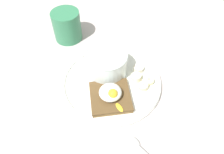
{
  "coord_description": "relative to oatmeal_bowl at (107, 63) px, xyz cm",
  "views": [
    {
      "loc": [
        -9.58,
        36.68,
        50.54
      ],
      "look_at": [
        0.0,
        0.0,
        5.0
      ],
      "focal_mm": 35.0,
      "sensor_mm": 36.0,
      "label": 1
    }
  ],
  "objects": [
    {
      "name": "poached_egg",
      "position": [
        -3.57,
        8.93,
        -0.65
      ],
      "size": [
        7.44,
        7.32,
        3.45
      ],
      "color": "white",
      "rests_on": "toast_slice"
    },
    {
      "name": "plate",
      "position": [
        -2.38,
        3.15,
        -3.75
      ],
      "size": [
        27.48,
        27.48,
        1.6
      ],
      "color": "white",
      "rests_on": "ground_plane"
    },
    {
      "name": "banana_slice_right",
      "position": [
        -12.23,
        0.73,
        -2.89
      ],
      "size": [
        4.11,
        4.13,
        1.45
      ],
      "color": "beige",
      "rests_on": "plate"
    },
    {
      "name": "spoon",
      "position": [
        -14.01,
        20.19,
        -4.15
      ],
      "size": [
        11.74,
        7.86,
        0.8
      ],
      "color": "silver",
      "rests_on": "ground_plane"
    },
    {
      "name": "coffee_mug",
      "position": [
        16.83,
        -12.57,
        0.44
      ],
      "size": [
        9.01,
        9.01,
        9.77
      ],
      "color": "#358057",
      "rests_on": "ground_plane"
    },
    {
      "name": "banana_slice_back",
      "position": [
        -8.71,
        -2.94,
        -2.85
      ],
      "size": [
        4.34,
        4.34,
        1.49
      ],
      "color": "#EFE4C8",
      "rests_on": "plate"
    },
    {
      "name": "banana_slice_left",
      "position": [
        -11.13,
        3.07,
        -2.73
      ],
      "size": [
        3.99,
        3.93,
        1.88
      ],
      "color": "beige",
      "rests_on": "plate"
    },
    {
      "name": "banana_slice_front",
      "position": [
        -8.7,
        0.45,
        -2.76
      ],
      "size": [
        4.22,
        4.14,
        1.82
      ],
      "color": "#F2EDC8",
      "rests_on": "plate"
    },
    {
      "name": "oatmeal_bowl",
      "position": [
        0.0,
        0.0,
        0.0
      ],
      "size": [
        11.66,
        11.66,
        7.17
      ],
      "color": "white",
      "rests_on": "plate"
    },
    {
      "name": "toast_slice",
      "position": [
        -3.41,
        8.78,
        -2.74
      ],
      "size": [
        13.52,
        13.52,
        1.46
      ],
      "color": "brown",
      "rests_on": "plate"
    },
    {
      "name": "ground_plane",
      "position": [
        -2.38,
        3.15,
        -5.55
      ],
      "size": [
        120.0,
        120.0,
        2.0
      ],
      "primitive_type": "cube",
      "color": "beige",
      "rests_on": "ground"
    }
  ]
}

